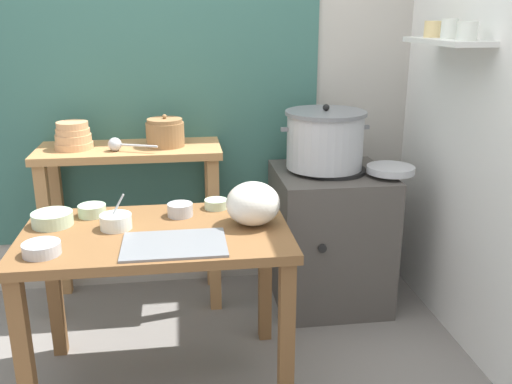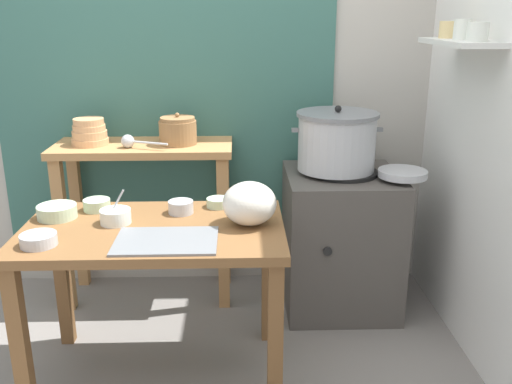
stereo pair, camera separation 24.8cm
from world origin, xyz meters
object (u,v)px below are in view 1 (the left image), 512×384
Objects in this scene: prep_table at (157,255)px; prep_bowl_3 at (116,221)px; ladle at (117,144)px; plastic_bag at (253,204)px; prep_bowl_0 at (52,218)px; prep_bowl_2 at (92,210)px; clay_pot at (165,133)px; wide_pan at (391,169)px; prep_bowl_4 at (181,209)px; stove_block at (329,236)px; bowl_stack_enamel at (73,136)px; back_shelf_table at (132,187)px; steamer_pot at (325,139)px; prep_bowl_1 at (41,248)px; serving_tray at (174,244)px; prep_bowl_5 at (216,203)px.

prep_table is 0.22m from prep_bowl_3.
ladle is 1.11× the size of plastic_bag.
prep_table is 6.48× the size of prep_bowl_0.
clay_pot is at bearing 59.74° from prep_bowl_2.
prep_bowl_3 is (-1.36, -0.46, -0.04)m from wide_pan.
prep_bowl_4 is (0.10, 0.16, 0.14)m from prep_table.
prep_bowl_3 reaches higher than stove_block.
prep_bowl_3 is (0.04, -0.64, -0.18)m from ladle.
plastic_bag is at bearing -41.85° from bowl_stack_enamel.
bowl_stack_enamel is 0.61m from prep_bowl_2.
plastic_bag reaches higher than prep_bowl_3.
prep_bowl_2 is (0.15, 0.10, -0.00)m from prep_bowl_0.
prep_bowl_4 is at bearing 23.99° from prep_bowl_3.
clay_pot reaches higher than prep_bowl_2.
ladle is 1.77× the size of prep_bowl_3.
back_shelf_table is 6.69× the size of prep_bowl_3.
bowl_stack_enamel is at bearing 119.51° from prep_table.
back_shelf_table is at bearing 173.92° from steamer_pot.
prep_bowl_1 is at bearing -155.57° from prep_table.
prep_bowl_0 is at bearing 150.31° from serving_tray.
prep_bowl_4 is at bearing 34.22° from prep_bowl_1.
stove_block is 1.48m from bowl_stack_enamel.
prep_bowl_5 is (-0.65, -0.39, 0.36)m from stove_block.
steamer_pot is at bearing 45.84° from serving_tray.
prep_bowl_4 is (0.31, -0.52, -0.18)m from ladle.
stove_block is at bearing 34.75° from prep_table.
wide_pan is (1.12, 0.67, 0.07)m from serving_tray.
stove_block is 1.49m from prep_bowl_0.
back_shelf_table reaches higher than prep_bowl_2.
ladle reaches higher than prep_table.
bowl_stack_enamel is at bearing 118.52° from serving_tray.
prep_table is 4.43× the size of wide_pan.
plastic_bag is at bearing -16.26° from prep_bowl_2.
prep_bowl_0 is (-0.23, -0.56, -0.18)m from ladle.
prep_bowl_4 is 0.18m from prep_bowl_5.
serving_tray is at bearing -61.48° from bowl_stack_enamel.
back_shelf_table is 1.38m from wide_pan.
bowl_stack_enamel is 0.80m from prep_bowl_3.
ladle is 0.67m from prep_bowl_3.
wide_pan is at bearing 23.30° from prep_bowl_1.
stove_block is (1.07, -0.13, -0.30)m from back_shelf_table.
prep_bowl_3 is at bearing -151.30° from stove_block.
clay_pot reaches higher than ladle.
prep_bowl_4 is (0.26, -0.60, 0.07)m from back_shelf_table.
steamer_pot is at bearing 36.80° from prep_table.
prep_bowl_4 reaches higher than serving_tray.
bowl_stack_enamel is at bearing 131.75° from prep_bowl_4.
stove_block is 4.59× the size of prep_bowl_0.
plastic_bag is at bearing -129.48° from stove_block.
stove_block is at bearing 154.57° from wide_pan.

